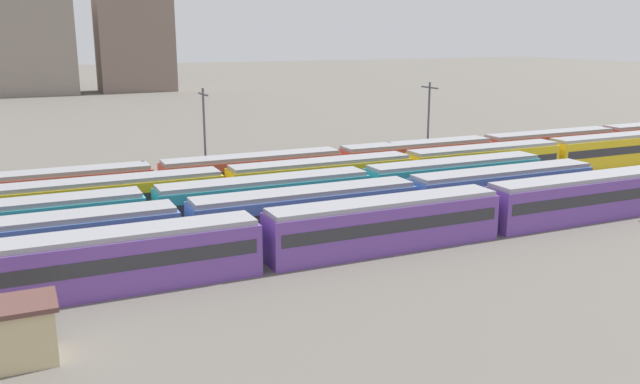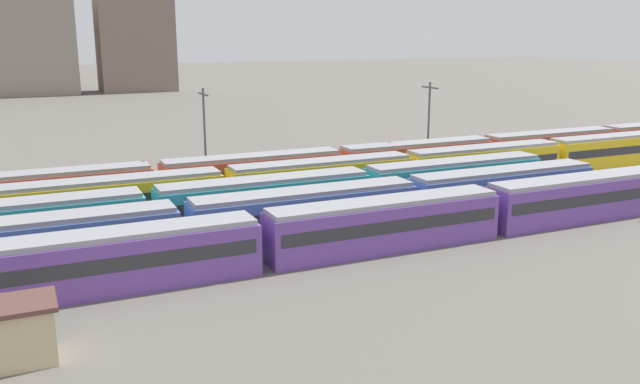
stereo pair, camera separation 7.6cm
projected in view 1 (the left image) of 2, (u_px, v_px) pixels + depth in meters
The scene contains 10 objects.
ground_plane at pixel (166, 234), 51.78m from camera, with size 600.00×600.00×0.00m, color #666059.
train_track_0 at pixel (385, 224), 47.69m from camera, with size 55.80×3.06×3.75m.
train_track_1 at pixel (306, 213), 50.67m from camera, with size 55.80×3.06×3.75m.
train_track_2 at pixel (265, 199), 54.71m from camera, with size 55.80×3.06×3.75m.
train_track_3 at pixel (552, 156), 73.83m from camera, with size 112.50×3.06×3.75m.
train_track_4 at pixel (486, 152), 76.40m from camera, with size 112.50×3.06×3.75m.
catenary_pole_1 at pixel (428, 121), 75.39m from camera, with size 0.24×3.20×9.93m.
catenary_pole_3 at pixel (205, 134), 65.01m from camera, with size 0.24×3.20×10.13m.
signal_hut at pixel (19, 332), 31.32m from camera, with size 3.60×3.00×3.04m.
distant_building_2 at pixel (134, 39), 175.99m from camera, with size 19.27×12.92×27.18m, color #7A665B.
Camera 1 is at (-9.63, -39.71, 15.31)m, focal length 37.17 mm.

